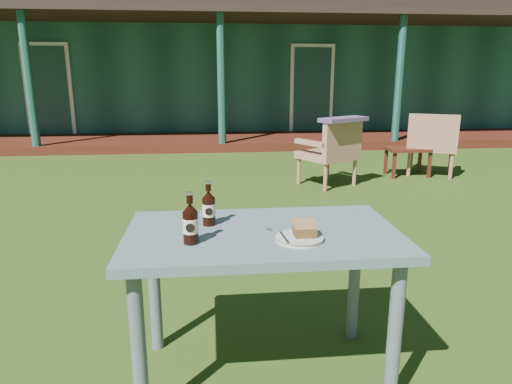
{
  "coord_description": "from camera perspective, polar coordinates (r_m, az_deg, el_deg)",
  "views": [
    {
      "loc": [
        -0.22,
        -3.48,
        1.39
      ],
      "look_at": [
        0.0,
        -1.3,
        0.82
      ],
      "focal_mm": 32.0,
      "sensor_mm": 36.0,
      "label": 1
    }
  ],
  "objects": [
    {
      "name": "floral_throw",
      "position": [
        5.65,
        10.9,
        8.91
      ],
      "size": [
        0.68,
        0.53,
        0.05
      ],
      "primitive_type": "cube",
      "rotation": [
        0.0,
        0.0,
        3.68
      ],
      "color": "#5A446A",
      "rests_on": "armchair_left"
    },
    {
      "name": "side_table",
      "position": [
        6.67,
        18.49,
        4.79
      ],
      "size": [
        0.6,
        0.4,
        0.4
      ],
      "color": "#481A11",
      "rests_on": "ground"
    },
    {
      "name": "cola_bottle_near",
      "position": [
        2.08,
        -5.92,
        -1.97
      ],
      "size": [
        0.06,
        0.06,
        0.2
      ],
      "color": "black",
      "rests_on": "cafe_table"
    },
    {
      "name": "armchair_left",
      "position": [
        5.81,
        9.5,
        5.25
      ],
      "size": [
        0.82,
        0.81,
        0.83
      ],
      "color": "#A77153",
      "rests_on": "ground"
    },
    {
      "name": "cafe_table",
      "position": [
        2.04,
        0.85,
        -7.59
      ],
      "size": [
        1.2,
        0.7,
        0.72
      ],
      "color": "slate",
      "rests_on": "ground"
    },
    {
      "name": "pavilion",
      "position": [
        12.87,
        -4.96,
        15.51
      ],
      "size": [
        15.8,
        8.3,
        3.45
      ],
      "color": "#1C493F",
      "rests_on": "ground"
    },
    {
      "name": "cake_slice",
      "position": [
        1.92,
        6.1,
        -4.51
      ],
      "size": [
        0.09,
        0.09,
        0.06
      ],
      "color": "#52391A",
      "rests_on": "plate"
    },
    {
      "name": "bottle_cap",
      "position": [
        2.01,
        1.63,
        -4.8
      ],
      "size": [
        0.03,
        0.03,
        0.01
      ],
      "primitive_type": "cylinder",
      "color": "silver",
      "rests_on": "cafe_table"
    },
    {
      "name": "fork",
      "position": [
        1.89,
        3.56,
        -5.7
      ],
      "size": [
        0.02,
        0.14,
        0.0
      ],
      "primitive_type": "cube",
      "rotation": [
        0.0,
        0.0,
        0.09
      ],
      "color": "silver",
      "rests_on": "plate"
    },
    {
      "name": "plate",
      "position": [
        1.91,
        5.44,
        -5.74
      ],
      "size": [
        0.2,
        0.2,
        0.01
      ],
      "color": "silver",
      "rests_on": "cafe_table"
    },
    {
      "name": "armchair_right",
      "position": [
        6.8,
        21.16,
        5.97
      ],
      "size": [
        0.84,
        0.83,
        0.86
      ],
      "color": "#A77153",
      "rests_on": "ground"
    },
    {
      "name": "ground",
      "position": [
        3.75,
        -2.01,
        -7.15
      ],
      "size": [
        80.0,
        80.0,
        0.0
      ],
      "primitive_type": "plane",
      "color": "#334916"
    },
    {
      "name": "cola_bottle_far",
      "position": [
        1.86,
        -8.19,
        -3.86
      ],
      "size": [
        0.06,
        0.07,
        0.22
      ],
      "color": "black",
      "rests_on": "cafe_table"
    }
  ]
}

